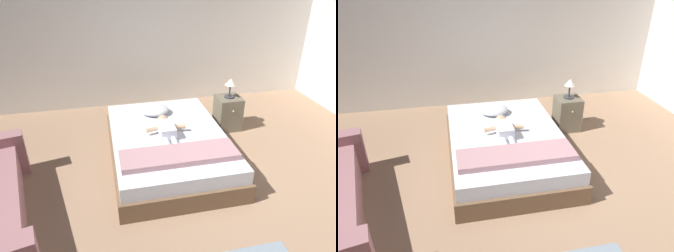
{
  "view_description": "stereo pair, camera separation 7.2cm",
  "coord_description": "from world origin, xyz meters",
  "views": [
    {
      "loc": [
        -0.96,
        -2.45,
        2.4
      ],
      "look_at": [
        -0.19,
        1.0,
        0.51
      ],
      "focal_mm": 33.83,
      "sensor_mm": 36.0,
      "label": 1
    },
    {
      "loc": [
        -0.89,
        -2.46,
        2.4
      ],
      "look_at": [
        -0.19,
        1.0,
        0.51
      ],
      "focal_mm": 33.83,
      "sensor_mm": 36.0,
      "label": 2
    }
  ],
  "objects": [
    {
      "name": "ground_plane",
      "position": [
        0.0,
        0.0,
        0.0
      ],
      "size": [
        8.0,
        8.0,
        0.0
      ],
      "primitive_type": "plane",
      "color": "#9C795C"
    },
    {
      "name": "wall_behind_bed",
      "position": [
        0.0,
        3.0,
        1.32
      ],
      "size": [
        8.0,
        0.12,
        2.64
      ],
      "primitive_type": "cube",
      "color": "silver",
      "rests_on": "ground_plane"
    },
    {
      "name": "bed",
      "position": [
        -0.19,
        1.0,
        0.2
      ],
      "size": [
        1.47,
        2.1,
        0.41
      ],
      "color": "brown",
      "rests_on": "ground_plane"
    },
    {
      "name": "pillow",
      "position": [
        -0.25,
        1.58,
        0.47
      ],
      "size": [
        0.41,
        0.34,
        0.13
      ],
      "color": "silver",
      "rests_on": "bed"
    },
    {
      "name": "baby",
      "position": [
        -0.21,
        0.99,
        0.48
      ],
      "size": [
        0.52,
        0.66,
        0.16
      ],
      "color": "silver",
      "rests_on": "bed"
    },
    {
      "name": "toothbrush",
      "position": [
        0.01,
        1.13,
        0.42
      ],
      "size": [
        0.09,
        0.12,
        0.02
      ],
      "color": "#B13CA2",
      "rests_on": "bed"
    },
    {
      "name": "nightstand",
      "position": [
        0.92,
        1.68,
        0.26
      ],
      "size": [
        0.36,
        0.39,
        0.52
      ],
      "color": "#6B634F",
      "rests_on": "ground_plane"
    },
    {
      "name": "lamp",
      "position": [
        0.92,
        1.68,
        0.73
      ],
      "size": [
        0.16,
        0.16,
        0.3
      ],
      "color": "#333338",
      "rests_on": "nightstand"
    },
    {
      "name": "blanket",
      "position": [
        -0.19,
        0.42,
        0.44
      ],
      "size": [
        1.32,
        0.4,
        0.07
      ],
      "color": "#B38489",
      "rests_on": "bed"
    }
  ]
}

